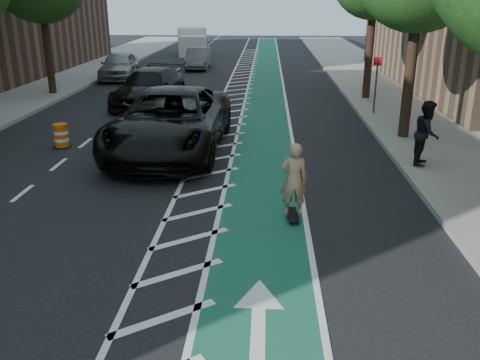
# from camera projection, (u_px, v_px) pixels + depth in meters

# --- Properties ---
(ground) EXTENTS (120.00, 120.00, 0.00)m
(ground) POSITION_uv_depth(u_px,v_px,m) (119.00, 238.00, 10.70)
(ground) COLOR black
(ground) RESTS_ON ground
(bike_lane) EXTENTS (2.00, 90.00, 0.01)m
(bike_lane) POSITION_uv_depth(u_px,v_px,m) (265.00, 126.00, 19.94)
(bike_lane) COLOR #175144
(bike_lane) RESTS_ON ground
(buffer_strip) EXTENTS (1.40, 90.00, 0.01)m
(buffer_strip) POSITION_uv_depth(u_px,v_px,m) (227.00, 126.00, 20.01)
(buffer_strip) COLOR silver
(buffer_strip) RESTS_ON ground
(sidewalk_right) EXTENTS (5.00, 90.00, 0.15)m
(sidewalk_right) POSITION_uv_depth(u_px,v_px,m) (433.00, 126.00, 19.59)
(sidewalk_right) COLOR gray
(sidewalk_right) RESTS_ON ground
(curb_right) EXTENTS (0.12, 90.00, 0.16)m
(curb_right) POSITION_uv_depth(u_px,v_px,m) (369.00, 125.00, 19.71)
(curb_right) COLOR gray
(curb_right) RESTS_ON ground
(curb_left) EXTENTS (0.12, 90.00, 0.16)m
(curb_left) POSITION_uv_depth(u_px,v_px,m) (15.00, 121.00, 20.41)
(curb_left) COLOR gray
(curb_left) RESTS_ON ground
(sign_post) EXTENTS (0.35, 0.08, 2.47)m
(sign_post) POSITION_uv_depth(u_px,v_px,m) (376.00, 84.00, 21.13)
(sign_post) COLOR #4C4C4C
(sign_post) RESTS_ON ground
(skateboard) EXTENTS (0.29, 0.87, 0.11)m
(skateboard) POSITION_uv_depth(u_px,v_px,m) (292.00, 215.00, 11.58)
(skateboard) COLOR black
(skateboard) RESTS_ON ground
(skateboarder) EXTENTS (0.64, 0.44, 1.68)m
(skateboarder) POSITION_uv_depth(u_px,v_px,m) (294.00, 179.00, 11.29)
(skateboarder) COLOR tan
(skateboarder) RESTS_ON skateboard
(suv_near) EXTENTS (3.53, 7.29, 2.00)m
(suv_near) POSITION_uv_depth(u_px,v_px,m) (170.00, 121.00, 16.40)
(suv_near) COLOR black
(suv_near) RESTS_ON ground
(suv_far) EXTENTS (3.01, 5.88, 1.63)m
(suv_far) POSITION_uv_depth(u_px,v_px,m) (150.00, 87.00, 23.62)
(suv_far) COLOR black
(suv_far) RESTS_ON ground
(car_silver) EXTENTS (2.37, 5.02, 1.66)m
(car_silver) POSITION_uv_depth(u_px,v_px,m) (119.00, 65.00, 31.08)
(car_silver) COLOR gray
(car_silver) RESTS_ON ground
(car_grey) EXTENTS (1.61, 4.35, 1.42)m
(car_grey) POSITION_uv_depth(u_px,v_px,m) (198.00, 58.00, 35.68)
(car_grey) COLOR #5E5F64
(car_grey) RESTS_ON ground
(pedestrian) EXTENTS (1.01, 1.12, 1.87)m
(pedestrian) POSITION_uv_depth(u_px,v_px,m) (427.00, 133.00, 14.63)
(pedestrian) COLOR black
(pedestrian) RESTS_ON sidewalk_right
(box_truck) EXTENTS (3.08, 5.66, 2.25)m
(box_truck) POSITION_uv_depth(u_px,v_px,m) (192.00, 42.00, 44.74)
(box_truck) COLOR white
(box_truck) RESTS_ON ground
(barrel_a) EXTENTS (0.59, 0.59, 0.81)m
(barrel_a) POSITION_uv_depth(u_px,v_px,m) (61.00, 136.00, 17.01)
(barrel_a) COLOR #E8590C
(barrel_a) RESTS_ON ground
(barrel_b) EXTENTS (0.67, 0.67, 0.91)m
(barrel_b) POSITION_uv_depth(u_px,v_px,m) (139.00, 100.00, 22.80)
(barrel_b) COLOR #FA4E0D
(barrel_b) RESTS_ON ground
(barrel_c) EXTENTS (0.59, 0.59, 0.81)m
(barrel_c) POSITION_uv_depth(u_px,v_px,m) (149.00, 90.00, 25.38)
(barrel_c) COLOR orange
(barrel_c) RESTS_ON ground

